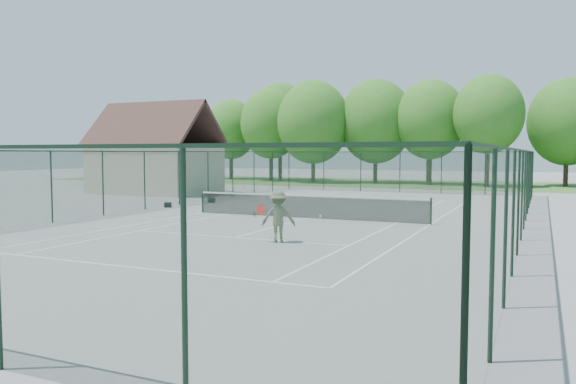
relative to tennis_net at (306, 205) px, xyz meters
name	(u,v)px	position (x,y,z in m)	size (l,w,h in m)	color
ground	(306,218)	(0.00, 0.00, -0.58)	(140.00, 140.00, 0.00)	gray
grass_far	(429,184)	(0.00, 30.00, -0.57)	(80.00, 16.00, 0.01)	#487433
court_lines	(306,218)	(0.00, 0.00, -0.57)	(11.05, 23.85, 0.01)	white
tennis_net	(306,205)	(0.00, 0.00, 0.00)	(11.08, 0.08, 1.10)	black
fence_enclosure	(306,183)	(0.00, 0.00, 0.98)	(18.05, 36.05, 3.02)	#1B3720
utility_building	(156,150)	(-16.00, 10.00, 2.54)	(8.60, 6.27, 6.63)	beige
tree_line_far	(431,120)	(0.00, 30.00, 5.42)	(39.40, 6.40, 9.70)	#413021
sports_bag_a	(168,205)	(-8.64, 1.44, -0.44)	(0.34, 0.20, 0.27)	black
sports_bag_b	(211,200)	(-8.04, 4.83, -0.42)	(0.40, 0.25, 0.31)	black
tennis_player	(278,217)	(1.79, -6.69, 0.27)	(2.21, 0.95, 1.69)	#5A6145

